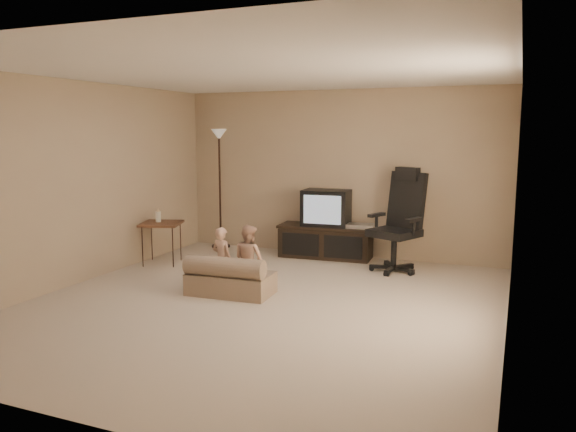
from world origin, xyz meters
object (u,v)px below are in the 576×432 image
Objects in this scene: tv_stand at (326,230)px; side_table at (161,224)px; toddler_right at (249,259)px; office_chair at (398,234)px; toddler_left at (222,259)px; child_sofa at (229,279)px; floor_lamp at (219,162)px.

tv_stand is 2.43m from side_table.
office_chair is at bearing -106.58° from toddler_right.
toddler_left is 0.33m from toddler_right.
toddler_left is (-0.15, 0.11, 0.19)m from child_sofa.
floor_lamp is 2.89m from toddler_right.
tv_stand is at bearing 31.98° from side_table.
floor_lamp reaches higher than side_table.
toddler_right is at bearing -154.45° from toddler_left.
tv_stand is 2.35m from child_sofa.
toddler_left is at bearing -31.43° from side_table.
floor_lamp is at bearing -165.17° from office_chair.
toddler_right is (-1.40, -1.72, -0.10)m from office_chair.
office_chair is 1.74× the size of toddler_right.
side_table is at bearing -98.94° from floor_lamp.
side_table is 1.77m from toddler_left.
side_table is 1.59m from floor_lamp.
tv_stand is at bearing -73.81° from toddler_right.
floor_lamp reaches higher than toddler_right.
toddler_left is at bearing 140.47° from child_sofa.
tv_stand is 1.46× the size of child_sofa.
child_sofa is at bearing -105.89° from office_chair.
toddler_right is (0.17, 0.18, 0.21)m from child_sofa.
tv_stand is 1.80× the size of toddler_right.
toddler_right is (1.82, -0.85, -0.17)m from side_table.
office_chair is at bearing -120.45° from toddler_left.
toddler_left is 0.96× the size of toddler_right.
floor_lamp reaches higher than tv_stand.
office_chair is 2.22m from toddler_right.
floor_lamp is 2.49× the size of toddler_left.
floor_lamp is at bearing -46.92° from toddler_left.
toddler_right is (-0.24, -2.13, -0.02)m from tv_stand.
office_chair is 3.17m from floor_lamp.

